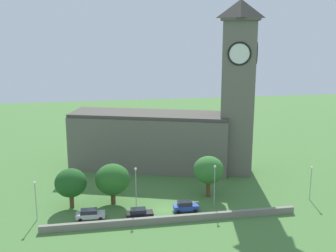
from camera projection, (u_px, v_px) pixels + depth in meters
ground_plane at (154, 179)px, 84.26m from camera, size 200.00×200.00×0.00m
church at (173, 127)px, 88.76m from camera, size 39.94×21.05×35.45m
quay_barrier at (172, 219)px, 65.21m from camera, size 40.60×0.70×1.10m
car_silver at (90, 214)px, 66.25m from camera, size 4.63×2.13×1.64m
car_black at (139, 214)px, 66.42m from camera, size 4.33×2.17×1.70m
car_blue at (186, 206)px, 69.05m from camera, size 4.20×2.11×1.81m
streetlamp_west_end at (35, 194)px, 65.12m from camera, size 0.44×0.44×6.49m
streetlamp_west_mid at (136, 182)px, 68.37m from camera, size 0.44×0.44×7.59m
streetlamp_central at (215, 179)px, 69.98m from camera, size 0.44×0.44×7.44m
streetlamp_east_mid at (311, 177)px, 73.21m from camera, size 0.44×0.44×6.16m
tree_by_tower at (113, 179)px, 71.43m from camera, size 5.93×5.93×7.13m
tree_churchyard at (209, 170)px, 74.38m from camera, size 5.44×5.44×7.55m
tree_riverside_west at (71, 183)px, 69.87m from camera, size 5.35×5.35×6.84m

